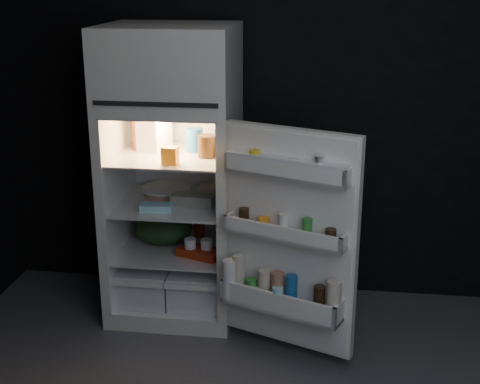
# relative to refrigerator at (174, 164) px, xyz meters

# --- Properties ---
(wall_back) EXTENTS (4.00, 0.00, 2.70)m
(wall_back) POSITION_rel_refrigerator_xyz_m (0.79, 0.38, 0.39)
(wall_back) COLOR black
(wall_back) RESTS_ON ground
(refrigerator) EXTENTS (0.76, 0.71, 1.78)m
(refrigerator) POSITION_rel_refrigerator_xyz_m (0.00, 0.00, 0.00)
(refrigerator) COLOR white
(refrigerator) RESTS_ON ground
(fridge_door) EXTENTS (0.74, 0.44, 1.22)m
(fridge_door) POSITION_rel_refrigerator_xyz_m (0.73, -0.52, -0.27)
(fridge_door) COLOR white
(fridge_door) RESTS_ON ground
(milk_jug) EXTENTS (0.21, 0.21, 0.24)m
(milk_jug) POSITION_rel_refrigerator_xyz_m (-0.13, 0.04, 0.19)
(milk_jug) COLOR white
(milk_jug) RESTS_ON refrigerator
(mayo_jar) EXTENTS (0.12, 0.12, 0.14)m
(mayo_jar) POSITION_rel_refrigerator_xyz_m (0.12, 0.05, 0.14)
(mayo_jar) COLOR #1C589A
(mayo_jar) RESTS_ON refrigerator
(jam_jar) EXTENTS (0.15, 0.15, 0.13)m
(jam_jar) POSITION_rel_refrigerator_xyz_m (0.22, -0.07, 0.14)
(jam_jar) COLOR black
(jam_jar) RESTS_ON refrigerator
(amber_bottle) EXTENTS (0.10, 0.10, 0.22)m
(amber_bottle) POSITION_rel_refrigerator_xyz_m (-0.23, 0.07, 0.18)
(amber_bottle) COLOR #AA4D1B
(amber_bottle) RESTS_ON refrigerator
(small_carton) EXTENTS (0.10, 0.08, 0.10)m
(small_carton) POSITION_rel_refrigerator_xyz_m (0.04, -0.25, 0.12)
(small_carton) COLOR orange
(small_carton) RESTS_ON refrigerator
(egg_carton) EXTENTS (0.26, 0.12, 0.07)m
(egg_carton) POSITION_rel_refrigerator_xyz_m (0.13, -0.10, -0.19)
(egg_carton) COLOR gray
(egg_carton) RESTS_ON refrigerator
(pie) EXTENTS (0.33, 0.33, 0.04)m
(pie) POSITION_rel_refrigerator_xyz_m (-0.07, 0.08, -0.21)
(pie) COLOR #A87558
(pie) RESTS_ON refrigerator
(flat_package) EXTENTS (0.19, 0.11, 0.04)m
(flat_package) POSITION_rel_refrigerator_xyz_m (-0.06, -0.21, -0.21)
(flat_package) COLOR #9ADBEE
(flat_package) RESTS_ON refrigerator
(wrapped_pkg) EXTENTS (0.15, 0.13, 0.05)m
(wrapped_pkg) POSITION_rel_refrigerator_xyz_m (0.19, 0.15, -0.20)
(wrapped_pkg) COLOR beige
(wrapped_pkg) RESTS_ON refrigerator
(produce_bag) EXTENTS (0.44, 0.41, 0.20)m
(produce_bag) POSITION_rel_refrigerator_xyz_m (-0.08, 0.02, -0.43)
(produce_bag) COLOR #193815
(produce_bag) RESTS_ON refrigerator
(yogurt_tray) EXTENTS (0.29, 0.22, 0.05)m
(yogurt_tray) POSITION_rel_refrigerator_xyz_m (0.18, -0.16, -0.50)
(yogurt_tray) COLOR #97260C
(yogurt_tray) RESTS_ON refrigerator
(small_can_red) EXTENTS (0.09, 0.09, 0.09)m
(small_can_red) POSITION_rel_refrigerator_xyz_m (0.12, 0.15, -0.48)
(small_can_red) COLOR #97260C
(small_can_red) RESTS_ON refrigerator
(small_can_silver) EXTENTS (0.07, 0.07, 0.09)m
(small_can_silver) POSITION_rel_refrigerator_xyz_m (0.28, 0.07, -0.48)
(small_can_silver) COLOR white
(small_can_silver) RESTS_ON refrigerator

